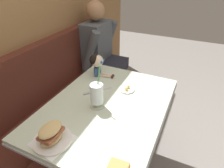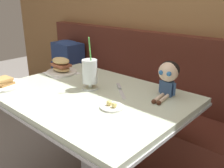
% 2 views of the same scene
% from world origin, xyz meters
% --- Properties ---
extents(wood_panel_wall, '(4.40, 0.08, 2.40)m').
position_xyz_m(wood_panel_wall, '(0.00, 1.05, 1.20)').
color(wood_panel_wall, olive).
rests_on(wood_panel_wall, ground).
extents(booth_bench, '(2.60, 0.48, 1.00)m').
position_xyz_m(booth_bench, '(0.00, 0.81, 0.33)').
color(booth_bench, '#512319').
rests_on(booth_bench, ground).
extents(diner_table, '(1.11, 0.81, 0.74)m').
position_xyz_m(diner_table, '(0.00, 0.18, 0.54)').
color(diner_table, beige).
rests_on(diner_table, ground).
extents(toast_plate, '(0.25, 0.25, 0.06)m').
position_xyz_m(toast_plate, '(-0.48, -0.10, 0.76)').
color(toast_plate, white).
rests_on(toast_plate, diner_table).
extents(milkshake_glass, '(0.10, 0.10, 0.32)m').
position_xyz_m(milkshake_glass, '(-0.05, 0.23, 0.84)').
color(milkshake_glass, silver).
rests_on(milkshake_glass, diner_table).
extents(sandwich_plate, '(0.22, 0.22, 0.12)m').
position_xyz_m(sandwich_plate, '(-0.43, 0.31, 0.79)').
color(sandwich_plate, white).
rests_on(sandwich_plate, diner_table).
extents(butter_saucer, '(0.12, 0.12, 0.04)m').
position_xyz_m(butter_saucer, '(0.23, 0.12, 0.75)').
color(butter_saucer, white).
rests_on(butter_saucer, diner_table).
extents(butter_knife, '(0.19, 0.17, 0.01)m').
position_xyz_m(butter_knife, '(0.09, 0.35, 0.74)').
color(butter_knife, silver).
rests_on(butter_knife, diner_table).
extents(seated_doll, '(0.13, 0.23, 0.20)m').
position_xyz_m(seated_doll, '(0.35, 0.45, 0.87)').
color(seated_doll, '#385689').
rests_on(seated_doll, diner_table).
extents(backpack, '(0.32, 0.27, 0.41)m').
position_xyz_m(backpack, '(-0.98, 0.78, 0.66)').
color(backpack, navy).
rests_on(backpack, booth_bench).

